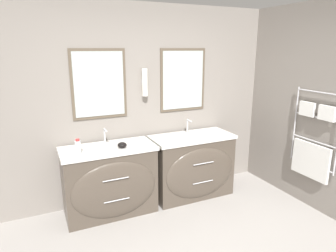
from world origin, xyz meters
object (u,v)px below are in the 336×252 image
at_px(vanity_left, 110,181).
at_px(toiletry_bottle, 78,147).
at_px(vanity_right, 193,166).
at_px(amenity_bowl, 122,145).

bearing_deg(vanity_left, toiletry_bottle, -171.51).
xyz_separation_m(vanity_right, amenity_bowl, (-1.02, -0.06, 0.46)).
xyz_separation_m(toiletry_bottle, amenity_bowl, (0.51, -0.01, -0.05)).
distance_m(vanity_right, amenity_bowl, 1.12).
height_order(vanity_right, toiletry_bottle, toiletry_bottle).
relative_size(vanity_left, toiletry_bottle, 6.59).
xyz_separation_m(vanity_left, vanity_right, (1.17, 0.00, 0.00)).
relative_size(vanity_right, toiletry_bottle, 6.59).
relative_size(vanity_left, amenity_bowl, 10.13).
distance_m(vanity_left, amenity_bowl, 0.49).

